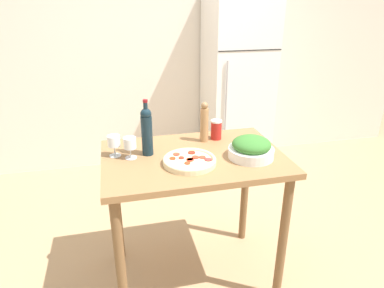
{
  "coord_description": "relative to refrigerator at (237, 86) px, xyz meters",
  "views": [
    {
      "loc": [
        -0.45,
        -1.84,
        1.82
      ],
      "look_at": [
        0.0,
        0.04,
        1.0
      ],
      "focal_mm": 32.0,
      "sensor_mm": 36.0,
      "label": 1
    }
  ],
  "objects": [
    {
      "name": "ground_plane",
      "position": [
        -0.88,
        -1.63,
        -0.95
      ],
      "size": [
        14.0,
        14.0,
        0.0
      ],
      "primitive_type": "plane",
      "color": "tan"
    },
    {
      "name": "wall_back",
      "position": [
        -0.88,
        0.37,
        0.35
      ],
      "size": [
        6.4,
        0.08,
        2.6
      ],
      "color": "silver",
      "rests_on": "ground_plane"
    },
    {
      "name": "refrigerator",
      "position": [
        0.0,
        0.0,
        0.0
      ],
      "size": [
        0.66,
        0.67,
        1.9
      ],
      "color": "white",
      "rests_on": "ground_plane"
    },
    {
      "name": "prep_counter",
      "position": [
        -0.88,
        -1.63,
        -0.15
      ],
      "size": [
        1.1,
        0.75,
        0.94
      ],
      "color": "olive",
      "rests_on": "ground_plane"
    },
    {
      "name": "wine_bottle",
      "position": [
        -1.15,
        -1.54,
        0.15
      ],
      "size": [
        0.07,
        0.07,
        0.35
      ],
      "color": "#142833",
      "rests_on": "prep_counter"
    },
    {
      "name": "wine_glass_near",
      "position": [
        -1.25,
        -1.58,
        0.08
      ],
      "size": [
        0.08,
        0.08,
        0.13
      ],
      "color": "silver",
      "rests_on": "prep_counter"
    },
    {
      "name": "wine_glass_far",
      "position": [
        -1.34,
        -1.52,
        0.08
      ],
      "size": [
        0.08,
        0.08,
        0.13
      ],
      "color": "silver",
      "rests_on": "prep_counter"
    },
    {
      "name": "pepper_mill",
      "position": [
        -0.75,
        -1.42,
        0.12
      ],
      "size": [
        0.05,
        0.05,
        0.27
      ],
      "color": "#AD7F51",
      "rests_on": "prep_counter"
    },
    {
      "name": "salad_bowl",
      "position": [
        -0.55,
        -1.73,
        0.05
      ],
      "size": [
        0.27,
        0.27,
        0.13
      ],
      "color": "white",
      "rests_on": "prep_counter"
    },
    {
      "name": "homemade_pizza",
      "position": [
        -0.93,
        -1.73,
        0.01
      ],
      "size": [
        0.31,
        0.31,
        0.04
      ],
      "color": "beige",
      "rests_on": "prep_counter"
    },
    {
      "name": "salt_canister",
      "position": [
        -0.66,
        -1.4,
        0.06
      ],
      "size": [
        0.07,
        0.07,
        0.13
      ],
      "color": "#B2231E",
      "rests_on": "prep_counter"
    }
  ]
}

